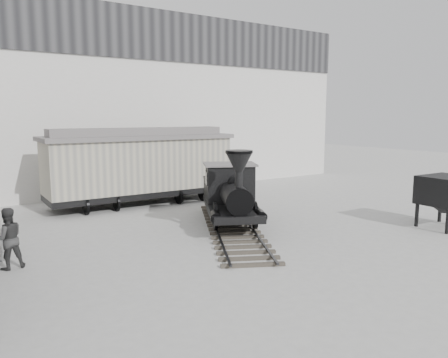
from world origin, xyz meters
TOP-DOWN VIEW (x-y plane):
  - ground at (0.00, 0.00)m, footprint 90.00×90.00m
  - north_wall at (0.00, 14.98)m, footprint 34.00×2.51m
  - locomotive at (1.04, 3.99)m, footprint 6.07×9.34m
  - boxcar at (-0.33, 10.49)m, footprint 9.96×3.26m
  - visitor_b at (-7.69, 3.38)m, footprint 1.00×0.81m
  - coal_hopper at (8.35, -1.25)m, footprint 2.08×1.72m

SIDE VIEW (x-z plane):
  - ground at x=0.00m, z-range 0.00..0.00m
  - visitor_b at x=-7.69m, z-range 0.00..1.92m
  - locomotive at x=1.04m, z-range -0.44..2.89m
  - coal_hopper at x=8.35m, z-range 0.33..2.53m
  - boxcar at x=-0.33m, z-range 0.10..4.16m
  - north_wall at x=0.00m, z-range 0.05..11.05m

